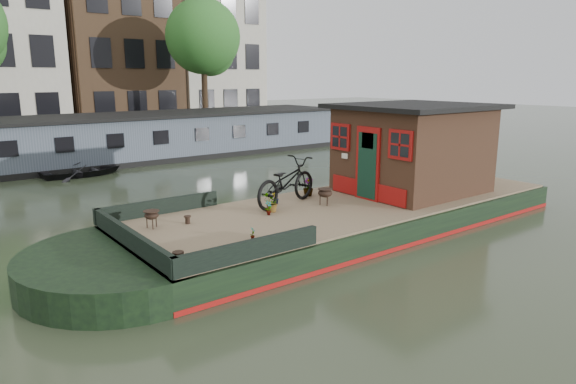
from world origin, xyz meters
TOP-DOWN VIEW (x-y plane):
  - ground at (0.00, 0.00)m, footprint 120.00×120.00m
  - houseboat_hull at (-1.33, 0.00)m, footprint 14.01×4.02m
  - houseboat_deck at (0.00, 0.00)m, footprint 11.80×3.80m
  - bow_bulwark at (-5.07, 0.00)m, footprint 3.00×4.00m
  - cabin at (2.19, 0.00)m, footprint 4.00×3.50m
  - bicycle at (-1.60, 0.84)m, footprint 2.36×1.36m
  - potted_plant_a at (-2.52, 0.30)m, footprint 0.20×0.16m
  - potted_plant_b at (-1.77, 1.06)m, footprint 0.20×0.22m
  - potted_plant_c at (-2.30, 0.47)m, footprint 0.50×0.47m
  - potted_plant_d at (-0.52, 1.27)m, footprint 0.37×0.37m
  - potted_plant_e at (-3.83, -1.01)m, footprint 0.16×0.17m
  - brazier_front at (-0.84, 0.22)m, footprint 0.51×0.51m
  - brazier_rear at (-5.09, 0.95)m, footprint 0.46×0.46m
  - bollard_port at (-4.34, 0.79)m, footprint 0.16×0.16m
  - bollard_stbd at (-5.60, -1.39)m, footprint 0.20×0.20m
  - dinghy at (-3.55, 11.50)m, footprint 3.05×2.20m
  - far_houseboat at (0.00, 14.00)m, footprint 20.40×4.40m
  - quay at (0.00, 20.50)m, footprint 60.00×6.00m
  - townhouse_row at (0.15, 27.50)m, footprint 27.25×8.00m
  - tree_right at (6.14, 19.07)m, footprint 4.40×4.40m

SIDE VIEW (x-z plane):
  - ground at x=0.00m, z-range 0.00..0.00m
  - houseboat_hull at x=-1.33m, z-range -0.03..0.57m
  - dinghy at x=-3.55m, z-range 0.00..0.63m
  - quay at x=0.00m, z-range 0.00..0.90m
  - houseboat_deck at x=0.00m, z-range 0.60..0.65m
  - bollard_port at x=-4.34m, z-range 0.65..0.83m
  - bollard_stbd at x=-5.60m, z-range 0.65..0.88m
  - potted_plant_e at x=-3.83m, z-range 0.65..0.92m
  - potted_plant_b at x=-1.77m, z-range 0.65..0.97m
  - potted_plant_a at x=-2.52m, z-range 0.65..0.99m
  - bow_bulwark at x=-5.07m, z-range 0.65..1.00m
  - brazier_rear at x=-5.09m, z-range 0.65..1.03m
  - brazier_front at x=-0.84m, z-range 0.65..1.07m
  - potted_plant_c at x=-2.30m, z-range 0.65..1.09m
  - potted_plant_d at x=-0.52m, z-range 0.65..1.14m
  - far_houseboat at x=0.00m, z-range -0.09..2.02m
  - bicycle at x=-1.60m, z-range 0.65..1.82m
  - cabin at x=2.19m, z-range 0.67..3.09m
  - tree_right at x=6.14m, z-range 2.19..9.59m
  - townhouse_row at x=0.15m, z-range -0.35..16.15m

